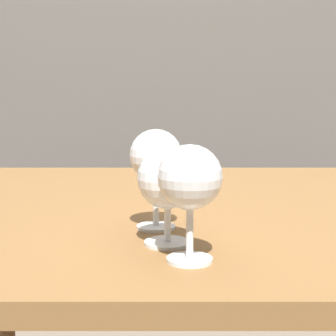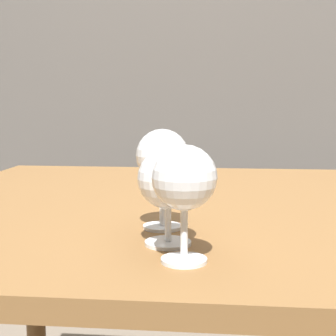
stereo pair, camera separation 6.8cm
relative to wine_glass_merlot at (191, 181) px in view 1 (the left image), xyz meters
name	(u,v)px [view 1 (the left image)]	position (x,y,z in m)	size (l,w,h in m)	color
back_wall	(189,14)	(0.06, 1.49, 0.43)	(5.00, 0.08, 2.60)	#59544F
dining_table	(211,247)	(0.06, 0.37, -0.19)	(1.24, 1.00, 0.77)	brown
wine_glass_merlot	(191,181)	(0.00, 0.00, 0.00)	(0.08, 0.08, 0.14)	white
wine_glass_amber	(168,180)	(-0.03, 0.07, -0.01)	(0.08, 0.08, 0.13)	white
wine_glass_cabernet	(156,158)	(-0.04, 0.16, 0.01)	(0.08, 0.08, 0.15)	white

